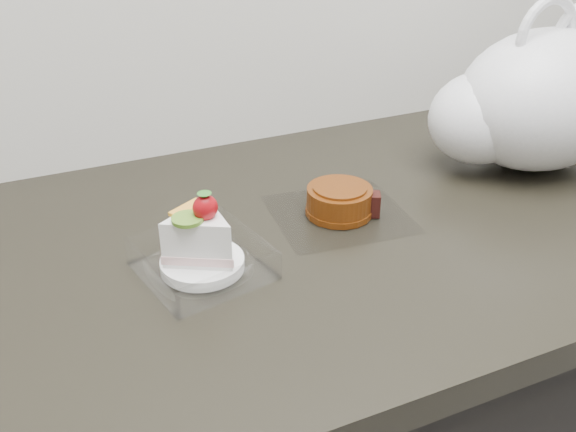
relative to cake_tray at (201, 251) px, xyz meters
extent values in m
cube|color=black|center=(0.19, 0.04, -0.05)|extent=(2.04, 0.64, 0.04)
cube|color=white|center=(0.00, 0.00, -0.03)|extent=(0.16, 0.16, 0.00)
cylinder|color=white|center=(0.00, 0.00, -0.02)|extent=(0.10, 0.10, 0.01)
ellipsoid|color=#AC0B15|center=(0.01, -0.01, 0.06)|extent=(0.03, 0.02, 0.03)
cone|color=#2D7223|center=(0.01, -0.01, 0.07)|extent=(0.02, 0.02, 0.01)
cylinder|color=olive|center=(-0.02, -0.01, 0.05)|extent=(0.04, 0.04, 0.00)
cube|color=gold|center=(-0.01, 0.02, 0.05)|extent=(0.05, 0.04, 0.00)
cube|color=white|center=(0.21, 0.06, -0.03)|extent=(0.20, 0.19, 0.00)
cylinder|color=#6C2F0C|center=(0.21, 0.06, -0.01)|extent=(0.10, 0.10, 0.04)
cylinder|color=#6C2F0C|center=(0.21, 0.06, -0.02)|extent=(0.10, 0.10, 0.01)
cylinder|color=#6C2F0C|center=(0.21, 0.06, 0.01)|extent=(0.08, 0.08, 0.00)
cube|color=black|center=(0.25, 0.03, -0.01)|extent=(0.03, 0.03, 0.03)
ellipsoid|color=white|center=(0.57, 0.08, 0.08)|extent=(0.31, 0.25, 0.21)
ellipsoid|color=white|center=(0.48, 0.10, 0.06)|extent=(0.18, 0.16, 0.14)
torus|color=white|center=(0.55, 0.08, 0.18)|extent=(0.12, 0.03, 0.12)
camera|label=1|loc=(-0.17, -0.62, 0.41)|focal=40.00mm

